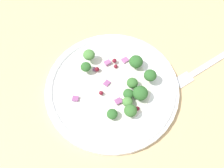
{
  "coord_description": "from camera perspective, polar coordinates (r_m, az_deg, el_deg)",
  "views": [
    {
      "loc": [
        8.16,
        21.49,
        49.58
      ],
      "look_at": [
        1.89,
        -2.83,
        2.7
      ],
      "focal_mm": 44.18,
      "sensor_mm": 36.0,
      "label": 1
    }
  ],
  "objects": [
    {
      "name": "onion_bit_4",
      "position": [
        0.55,
        -1.07,
        0.14
      ],
      "size": [
        1.58,
        1.55,
        0.51
      ],
      "primitive_type": "cube",
      "rotation": [
        0.0,
        0.0,
        0.67
      ],
      "color": "#934C84",
      "rests_on": "plate"
    },
    {
      "name": "cranberry_5",
      "position": [
        0.56,
        0.89,
        3.7
      ],
      "size": [
        0.81,
        0.81,
        0.81
      ],
      "primitive_type": "sphere",
      "color": "maroon",
      "rests_on": "plate"
    },
    {
      "name": "broccoli_floret_7",
      "position": [
        0.56,
        4.99,
        4.61
      ],
      "size": [
        2.8,
        2.8,
        2.83
      ],
      "color": "#8EB77A",
      "rests_on": "plate"
    },
    {
      "name": "cranberry_1",
      "position": [
        0.56,
        0.23,
        4.78
      ],
      "size": [
        0.91,
        0.91,
        0.91
      ],
      "primitive_type": "sphere",
      "color": "maroon",
      "rests_on": "plate"
    },
    {
      "name": "onion_bit_2",
      "position": [
        0.56,
        -3.52,
        2.97
      ],
      "size": [
        1.17,
        1.17,
        0.42
      ],
      "primitive_type": "cube",
      "rotation": [
        0.0,
        0.0,
        2.45
      ],
      "color": "#934C84",
      "rests_on": "plate"
    },
    {
      "name": "broccoli_floret_0",
      "position": [
        0.54,
        7.9,
        1.75
      ],
      "size": [
        2.51,
        2.51,
        2.54
      ],
      "color": "#8EB77A",
      "rests_on": "plate"
    },
    {
      "name": "dressing_pool",
      "position": [
        0.54,
        0.0,
        -0.7
      ],
      "size": [
        15.42,
        15.42,
        0.2
      ],
      "primitive_type": "cylinder",
      "color": "white",
      "rests_on": "plate"
    },
    {
      "name": "broccoli_floret_8",
      "position": [
        0.55,
        -5.43,
        3.53
      ],
      "size": [
        2.1,
        2.1,
        2.13
      ],
      "color": "#ADD18E",
      "rests_on": "plate"
    },
    {
      "name": "cranberry_2",
      "position": [
        0.55,
        7.35,
        1.42
      ],
      "size": [
        0.73,
        0.73,
        0.73
      ],
      "primitive_type": "sphere",
      "color": "#4C0A14",
      "rests_on": "plate"
    },
    {
      "name": "broccoli_floret_6",
      "position": [
        0.52,
        5.88,
        -1.92
      ],
      "size": [
        2.94,
        2.94,
        2.97
      ],
      "color": "#8EB77A",
      "rests_on": "plate"
    },
    {
      "name": "broccoli_floret_1",
      "position": [
        0.56,
        -4.78,
        6.02
      ],
      "size": [
        2.43,
        2.43,
        2.46
      ],
      "color": "#9EC684",
      "rests_on": "plate"
    },
    {
      "name": "broccoli_floret_4",
      "position": [
        0.53,
        4.22,
        0.2
      ],
      "size": [
        2.2,
        2.2,
        2.23
      ],
      "color": "#ADD18E",
      "rests_on": "plate"
    },
    {
      "name": "broccoli_floret_5",
      "position": [
        0.52,
        3.31,
        -1.76
      ],
      "size": [
        2.04,
        2.04,
        2.07
      ],
      "color": "#8EB77A",
      "rests_on": "plate"
    },
    {
      "name": "onion_bit_5",
      "position": [
        0.57,
        -0.95,
        4.46
      ],
      "size": [
        1.45,
        1.26,
        0.54
      ],
      "primitive_type": "cube",
      "rotation": [
        0.0,
        0.0,
        0.29
      ],
      "color": "#A35B93",
      "rests_on": "plate"
    },
    {
      "name": "broccoli_floret_2",
      "position": [
        0.52,
        3.0,
        -3.78
      ],
      "size": [
        1.95,
        1.95,
        1.98
      ],
      "color": "#9EC684",
      "rests_on": "plate"
    },
    {
      "name": "fork",
      "position": [
        0.62,
        19.01,
        3.67
      ],
      "size": [
        18.19,
        7.67,
        0.5
      ],
      "color": "silver",
      "rests_on": "ground_plane"
    },
    {
      "name": "onion_bit_3",
      "position": [
        0.53,
        -7.59,
        -3.02
      ],
      "size": [
        1.48,
        1.39,
        0.42
      ],
      "primitive_type": "cube",
      "rotation": [
        0.0,
        0.0,
        1.19
      ],
      "color": "#934C84",
      "rests_on": "plate"
    },
    {
      "name": "ground_plane",
      "position": [
        0.56,
        2.62,
        -3.86
      ],
      "size": [
        180.0,
        180.0,
        2.0
      ],
      "primitive_type": "cube",
      "color": "tan"
    },
    {
      "name": "onion_bit_0",
      "position": [
        0.52,
        1.34,
        -3.55
      ],
      "size": [
        1.51,
        1.4,
        0.38
      ],
      "primitive_type": "cube",
      "rotation": [
        0.0,
        0.0,
        0.24
      ],
      "color": "#934C84",
      "rests_on": "plate"
    },
    {
      "name": "broccoli_floret_9",
      "position": [
        0.51,
        0.04,
        -6.26
      ],
      "size": [
        2.04,
        2.04,
        2.07
      ],
      "color": "#9EC684",
      "rests_on": "plate"
    },
    {
      "name": "cranberry_3",
      "position": [
        0.56,
        -3.1,
        3.06
      ],
      "size": [
        0.92,
        0.92,
        0.92
      ],
      "primitive_type": "sphere",
      "color": "maroon",
      "rests_on": "plate"
    },
    {
      "name": "onion_bit_1",
      "position": [
        0.57,
        2.75,
        4.94
      ],
      "size": [
        1.63,
        1.55,
        0.54
      ],
      "primitive_type": "cube",
      "rotation": [
        0.0,
        0.0,
        1.94
      ],
      "color": "#A35B93",
      "rests_on": "plate"
    },
    {
      "name": "cranberry_0",
      "position": [
        0.52,
        5.29,
        -5.06
      ],
      "size": [
        0.8,
        0.8,
        0.8
      ],
      "primitive_type": "sphere",
      "color": "maroon",
      "rests_on": "plate"
    },
    {
      "name": "plate",
      "position": [
        0.55,
        0.0,
        -0.91
      ],
      "size": [
        26.58,
        26.58,
        1.7
      ],
      "color": "white",
      "rests_on": "ground_plane"
    },
    {
      "name": "cranberry_4",
      "position": [
        0.53,
        -2.27,
        -1.86
      ],
      "size": [
        0.84,
        0.84,
        0.84
      ],
      "primitive_type": "sphere",
      "color": "maroon",
      "rests_on": "plate"
    },
    {
      "name": "broccoli_floret_3",
      "position": [
        0.51,
        3.38,
        -5.63
      ],
      "size": [
        2.43,
        2.43,
        2.46
      ],
      "color": "#ADD18E",
      "rests_on": "plate"
    }
  ]
}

